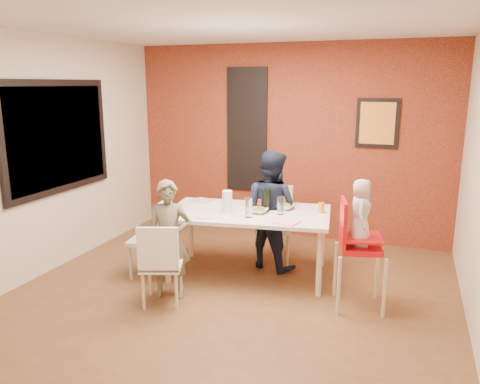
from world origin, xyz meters
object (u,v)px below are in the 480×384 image
(chair_left, at_px, (156,234))
(toddler, at_px, (361,212))
(paper_towel_roll, at_px, (227,202))
(dining_table, at_px, (248,217))
(child_far, at_px, (271,210))
(chair_far, at_px, (275,219))
(chair_near, at_px, (160,261))
(child_near, at_px, (169,240))
(high_chair, at_px, (355,243))
(wine_bottle, at_px, (267,200))

(chair_left, bearing_deg, toddler, 81.81)
(chair_left, xyz_separation_m, paper_towel_roll, (0.75, 0.29, 0.37))
(dining_table, distance_m, child_far, 0.36)
(chair_left, bearing_deg, chair_far, 122.49)
(chair_near, bearing_deg, chair_far, -132.70)
(chair_near, height_order, child_far, child_far)
(child_far, bearing_deg, child_near, 75.01)
(chair_near, distance_m, chair_left, 0.75)
(dining_table, bearing_deg, high_chair, -17.44)
(child_far, distance_m, toddler, 1.32)
(chair_far, distance_m, wine_bottle, 0.60)
(child_near, height_order, child_far, child_far)
(high_chair, distance_m, child_near, 1.85)
(toddler, bearing_deg, chair_far, 42.03)
(chair_near, relative_size, chair_left, 0.94)
(dining_table, relative_size, high_chair, 1.79)
(child_far, xyz_separation_m, wine_bottle, (0.02, -0.24, 0.17))
(wine_bottle, relative_size, paper_towel_roll, 1.03)
(chair_far, height_order, wine_bottle, wine_bottle)
(dining_table, xyz_separation_m, child_near, (-0.56, -0.82, -0.07))
(child_far, bearing_deg, dining_table, 80.45)
(chair_far, distance_m, chair_left, 1.47)
(high_chair, height_order, paper_towel_roll, high_chair)
(child_far, bearing_deg, wine_bottle, 113.08)
(wine_bottle, bearing_deg, chair_left, -156.05)
(child_far, bearing_deg, chair_left, 51.21)
(child_far, distance_m, paper_towel_roll, 0.61)
(chair_near, relative_size, child_far, 0.60)
(chair_left, bearing_deg, child_near, 34.66)
(chair_near, xyz_separation_m, wine_bottle, (0.73, 1.14, 0.41))
(chair_near, height_order, toddler, toddler)
(child_far, bearing_deg, toddler, 165.12)
(chair_near, distance_m, chair_far, 1.75)
(chair_far, bearing_deg, wine_bottle, -97.75)
(chair_near, distance_m, paper_towel_roll, 1.06)
(wine_bottle, bearing_deg, dining_table, -155.60)
(child_near, bearing_deg, child_far, 37.27)
(chair_left, xyz_separation_m, child_near, (0.39, -0.40, 0.11))
(child_near, bearing_deg, wine_bottle, 30.11)
(chair_left, bearing_deg, chair_near, 23.77)
(dining_table, distance_m, chair_left, 1.06)
(child_near, relative_size, paper_towel_roll, 4.92)
(chair_near, bearing_deg, child_near, -103.40)
(high_chair, height_order, toddler, toddler)
(chair_left, bearing_deg, child_far, 114.28)
(child_near, distance_m, paper_towel_roll, 0.82)
(dining_table, relative_size, chair_far, 2.09)
(chair_far, distance_m, high_chair, 1.45)
(chair_left, relative_size, child_near, 0.73)
(dining_table, height_order, chair_left, chair_left)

